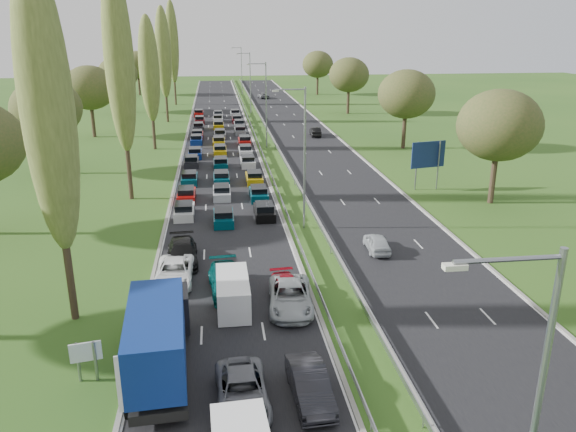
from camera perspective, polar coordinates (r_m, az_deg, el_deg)
ground at (r=84.13m, az=-2.30°, el=7.24°), size 260.00×260.00×0.00m
near_carriageway at (r=86.27m, az=-6.96°, el=7.40°), size 10.50×215.00×0.04m
far_carriageway at (r=87.39m, az=2.00°, el=7.67°), size 10.50×215.00×0.04m
central_reservation at (r=86.47m, az=-2.46°, el=7.91°), size 2.36×215.00×0.32m
lamp_columns at (r=81.19m, az=-2.23°, el=11.12°), size 0.18×140.18×12.00m
poplar_row at (r=71.02m, az=-14.93°, el=14.66°), size 2.80×127.80×22.44m
woodland_left at (r=68.19m, az=-24.06°, el=9.57°), size 8.00×166.00×11.10m
woodland_right at (r=74.38m, az=14.04°, el=11.22°), size 8.00×153.00×11.10m
traffic_queue_fill at (r=81.09m, az=-6.94°, el=7.01°), size 9.12×69.12×0.80m
near_car_2 at (r=38.92m, az=-11.46°, el=-5.60°), size 2.63×5.42×1.48m
near_car_3 at (r=41.98m, az=-10.67°, el=-3.67°), size 2.50×5.46×1.55m
near_car_6 at (r=26.82m, az=-4.68°, el=-17.34°), size 2.51×5.17×1.42m
near_car_7 at (r=36.96m, az=-6.21°, el=-6.58°), size 2.67×5.59×1.57m
near_car_9 at (r=27.06m, az=2.24°, el=-16.77°), size 1.85×4.71×1.53m
near_car_10 at (r=34.76m, az=0.24°, el=-8.17°), size 3.08×5.85×1.57m
near_car_11 at (r=35.85m, az=-0.05°, el=-7.54°), size 2.15×4.60×1.30m
far_car_0 at (r=43.97m, az=9.02°, el=-2.68°), size 1.79×4.03×1.34m
far_car_1 at (r=91.05m, az=2.79°, el=8.56°), size 1.74×4.38×1.42m
far_car_2 at (r=142.24m, az=-2.50°, el=12.14°), size 2.66×5.08×1.36m
blue_lorry at (r=28.84m, az=-12.97°, el=-11.88°), size 2.61×9.39×3.96m
white_van_rear at (r=35.05m, az=-5.63°, el=-7.62°), size 1.95×4.96×1.99m
info_sign at (r=29.61m, az=-19.82°, el=-13.23°), size 1.49×0.37×2.10m
direction_sign at (r=61.33m, az=14.05°, el=5.86°), size 3.93×0.94×5.20m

